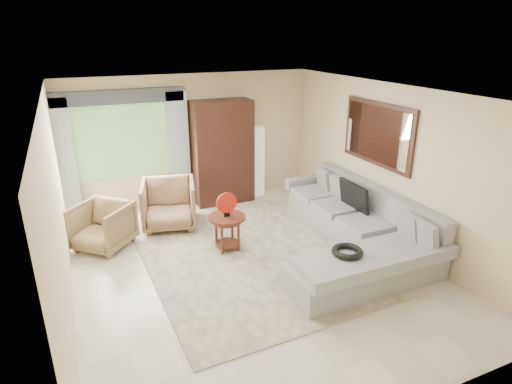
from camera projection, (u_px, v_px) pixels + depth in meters
name	position (u px, v px, depth m)	size (l,w,h in m)	color
ground	(250.00, 266.00, 6.51)	(6.00, 6.00, 0.00)	silver
area_rug	(246.00, 257.00, 6.76)	(3.00, 4.00, 0.02)	beige
sectional_sofa	(355.00, 233.00, 6.93)	(2.30, 3.46, 0.90)	#A2A4AA
tv_screen	(354.00, 196.00, 7.28)	(0.06, 0.74, 0.48)	black
garden_hose	(347.00, 251.00, 5.82)	(0.43, 0.43, 0.09)	black
coffee_table	(227.00, 232.00, 6.89)	(0.60, 0.60, 0.60)	#451C12
red_disc	(226.00, 203.00, 6.71)	(0.34, 0.34, 0.03)	red
armchair_left	(102.00, 226.00, 6.96)	(0.81, 0.83, 0.76)	olive
armchair_right	(169.00, 204.00, 7.70)	(0.93, 0.95, 0.87)	#9D7C55
potted_plant	(90.00, 210.00, 7.95)	(0.43, 0.37, 0.48)	#999999
armoire	(222.00, 152.00, 8.68)	(1.20, 0.55, 2.10)	black
floor_lamp	(257.00, 161.00, 9.14)	(0.24, 0.24, 1.50)	silver
window	(122.00, 142.00, 8.05)	(1.80, 0.04, 1.40)	#669E59
curtain_left	(64.00, 162.00, 7.66)	(0.40, 0.08, 2.30)	#9EB7CC
curtain_right	(179.00, 150.00, 8.46)	(0.40, 0.08, 2.30)	#9EB7CC
valance	(118.00, 97.00, 7.69)	(2.40, 0.12, 0.26)	#1E232D
wall_mirror	(377.00, 134.00, 7.13)	(0.05, 1.70, 1.05)	black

